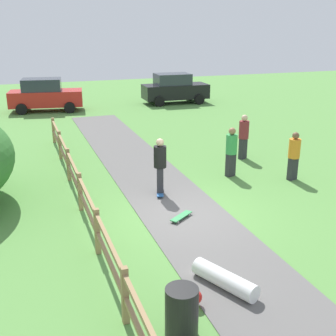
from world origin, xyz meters
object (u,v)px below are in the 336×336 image
object	(u,v)px
bystander_green	(231,150)
parked_car_red	(45,95)
trash_bin	(182,313)
bystander_maroon	(244,135)
skater_fallen	(222,281)
bystander_orange	(294,154)
parked_car_black	(175,88)
skateboard_loose	(181,216)
skater_riding	(160,164)

from	to	relation	value
bystander_green	parked_car_red	distance (m)	14.97
trash_bin	bystander_green	world-z (taller)	bystander_green
trash_bin	bystander_maroon	size ratio (longest dim) A/B	0.52
skater_fallen	bystander_maroon	xyz separation A→B (m)	(4.63, 7.66, 0.75)
bystander_green	parked_car_red	xyz separation A→B (m)	(-5.03, 14.10, 0.03)
skater_fallen	bystander_orange	size ratio (longest dim) A/B	0.90
skater_fallen	bystander_green	size ratio (longest dim) A/B	0.87
parked_car_black	parked_car_red	world-z (taller)	same
trash_bin	parked_car_red	distance (m)	21.08
bystander_orange	parked_car_red	bearing A→B (deg)	114.28
skater_fallen	skateboard_loose	size ratio (longest dim) A/B	1.93
bystander_maroon	parked_car_black	size ratio (longest dim) A/B	0.40
bystander_orange	parked_car_black	bearing A→B (deg)	84.89
skater_riding	parked_car_red	size ratio (longest dim) A/B	0.40
skater_riding	parked_car_black	distance (m)	16.08
parked_car_black	bystander_green	bearing A→B (deg)	-102.56
bystander_orange	bystander_green	bearing A→B (deg)	150.39
skater_fallen	parked_car_red	xyz separation A→B (m)	(-1.77, 20.10, 0.76)
skater_riding	bystander_maroon	size ratio (longest dim) A/B	1.02
skater_fallen	bystander_maroon	world-z (taller)	bystander_maroon
trash_bin	parked_car_black	bearing A→B (deg)	70.11
skater_fallen	bystander_maroon	size ratio (longest dim) A/B	0.86
bystander_orange	bystander_maroon	world-z (taller)	bystander_maroon
skater_riding	parked_car_black	bearing A→B (deg)	68.25
skater_fallen	bystander_green	bearing A→B (deg)	61.54
bystander_green	parked_car_red	world-z (taller)	parked_car_red
skater_riding	skateboard_loose	distance (m)	2.08
skateboard_loose	parked_car_red	xyz separation A→B (m)	(-2.18, 16.81, 0.87)
bystander_maroon	parked_car_black	xyz separation A→B (m)	(1.76, 12.43, 0.01)
skater_riding	bystander_maroon	bearing A→B (deg)	30.81
skater_fallen	skateboard_loose	world-z (taller)	skater_fallen
skater_riding	parked_car_red	distance (m)	15.11
trash_bin	bystander_maroon	world-z (taller)	bystander_maroon
trash_bin	skateboard_loose	bearing A→B (deg)	68.98
trash_bin	skater_riding	bearing A→B (deg)	74.82
skateboard_loose	parked_car_black	xyz separation A→B (m)	(5.99, 16.80, 0.87)
skateboard_loose	bystander_maroon	bearing A→B (deg)	45.97
skater_fallen	bystander_maroon	bearing A→B (deg)	58.84
parked_car_red	skater_fallen	bearing A→B (deg)	-84.96
skateboard_loose	bystander_orange	distance (m)	5.00
trash_bin	skateboard_loose	distance (m)	4.58
trash_bin	skateboard_loose	xyz separation A→B (m)	(1.64, 4.26, -0.36)
skateboard_loose	parked_car_black	size ratio (longest dim) A/B	0.18
skater_riding	bystander_green	distance (m)	2.95
trash_bin	skater_fallen	distance (m)	1.58
trash_bin	bystander_green	xyz separation A→B (m)	(4.48, 6.97, 0.48)
bystander_orange	trash_bin	bearing A→B (deg)	-136.47
skater_riding	parked_car_red	xyz separation A→B (m)	(-2.21, 14.94, -0.04)
bystander_orange	parked_car_red	xyz separation A→B (m)	(-6.82, 15.11, 0.07)
skater_fallen	parked_car_red	distance (m)	20.20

